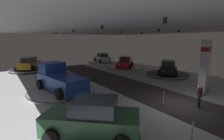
{
  "coord_description": "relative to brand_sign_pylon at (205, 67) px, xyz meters",
  "views": [
    {
      "loc": [
        -10.53,
        -6.63,
        4.59
      ],
      "look_at": [
        -0.67,
        7.84,
        1.4
      ],
      "focal_mm": 26.88,
      "sensor_mm": 36.0,
      "label": 1
    }
  ],
  "objects": [
    {
      "name": "display_car_far_right",
      "position": [
        1.98,
        13.04,
        -1.28
      ],
      "size": [
        4.31,
        4.17,
        1.71
      ],
      "color": "red",
      "rests_on": "display_platform_far_right"
    },
    {
      "name": "display_car_deep_left",
      "position": [
        -10.52,
        19.81,
        -1.24
      ],
      "size": [
        3.69,
        4.54,
        1.71
      ],
      "color": "#B77519",
      "rests_on": "display_platform_deep_left"
    },
    {
      "name": "stanchion_a",
      "position": [
        -7.36,
        -3.41,
        -1.99
      ],
      "size": [
        0.28,
        0.28,
        1.01
      ],
      "color": "#333338",
      "rests_on": "ground"
    },
    {
      "name": "ceiling_with_spotlights",
      "position": [
        -3.68,
        -0.44,
        3.19
      ],
      "size": [
        24.0,
        44.0,
        0.39
      ],
      "color": "silver"
    },
    {
      "name": "display_platform_deep_left",
      "position": [
        -10.5,
        19.83,
        -2.16
      ],
      "size": [
        5.7,
        5.7,
        0.35
      ],
      "color": "#333338",
      "rests_on": "ground"
    },
    {
      "name": "pickup_truck_mid_left",
      "position": [
        -10.0,
        7.18,
        -1.18
      ],
      "size": [
        3.36,
        5.58,
        2.3
      ],
      "color": "navy",
      "rests_on": "display_platform_mid_left"
    },
    {
      "name": "ground",
      "position": [
        -3.67,
        -0.44,
        -2.38
      ],
      "size": [
        24.0,
        44.0,
        0.06
      ],
      "color": "silver"
    },
    {
      "name": "display_platform_near_left",
      "position": [
        -11.05,
        -0.81,
        -2.17
      ],
      "size": [
        4.49,
        4.49,
        0.35
      ],
      "color": "#333338",
      "rests_on": "ground"
    },
    {
      "name": "visitor_walking_near",
      "position": [
        -3.2,
        -1.46,
        -1.45
      ],
      "size": [
        0.32,
        0.32,
        1.59
      ],
      "color": "black",
      "rests_on": "ground"
    },
    {
      "name": "display_platform_mid_left",
      "position": [
        -9.94,
        6.87,
        -2.22
      ],
      "size": [
        5.68,
        5.68,
        0.25
      ],
      "color": "#B7B7BC",
      "rests_on": "ground"
    },
    {
      "name": "display_car_mid_right",
      "position": [
        3.75,
        6.46,
        -1.34
      ],
      "size": [
        4.46,
        3.93,
        1.71
      ],
      "color": "black",
      "rests_on": "display_platform_mid_right"
    },
    {
      "name": "display_car_near_left",
      "position": [
        -11.03,
        -0.83,
        -1.25
      ],
      "size": [
        4.32,
        4.16,
        1.71
      ],
      "color": "#2D5638",
      "rests_on": "display_platform_near_left"
    },
    {
      "name": "display_platform_mid_right",
      "position": [
        3.73,
        6.44,
        -2.22
      ],
      "size": [
        5.51,
        5.51,
        0.25
      ],
      "color": "#333338",
      "rests_on": "ground"
    },
    {
      "name": "display_car_deep_right",
      "position": [
        2.43,
        20.7,
        -1.27
      ],
      "size": [
        2.7,
        4.41,
        1.71
      ],
      "color": "silver",
      "rests_on": "display_platform_deep_right"
    },
    {
      "name": "display_platform_far_right",
      "position": [
        1.95,
        13.02,
        -2.18
      ],
      "size": [
        5.68,
        5.68,
        0.31
      ],
      "color": "silver",
      "rests_on": "ground"
    },
    {
      "name": "brand_sign_pylon",
      "position": [
        0.0,
        0.0,
        0.0
      ],
      "size": [
        1.38,
        0.93,
        4.58
      ],
      "color": "slate",
      "rests_on": "ground"
    },
    {
      "name": "display_platform_deep_right",
      "position": [
        2.43,
        20.73,
        -2.18
      ],
      "size": [
        5.61,
        5.61,
        0.32
      ],
      "color": "silver",
      "rests_on": "ground"
    },
    {
      "name": "stanchion_b",
      "position": [
        -4.81,
        0.24,
        -1.99
      ],
      "size": [
        0.28,
        0.28,
        1.01
      ],
      "color": "#333338",
      "rests_on": "ground"
    }
  ]
}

